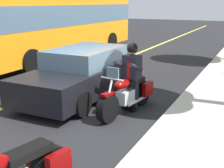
# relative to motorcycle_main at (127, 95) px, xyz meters

# --- Properties ---
(ground_plane) EXTENTS (80.00, 80.00, 0.00)m
(ground_plane) POSITION_rel_motorcycle_main_xyz_m (-0.04, -1.02, -0.45)
(ground_plane) COLOR black
(lane_center_stripe) EXTENTS (60.00, 0.16, 0.01)m
(lane_center_stripe) POSITION_rel_motorcycle_main_xyz_m (-0.04, -3.02, -0.45)
(lane_center_stripe) COLOR #E5DB4C
(lane_center_stripe) RESTS_ON ground_plane
(motorcycle_main) EXTENTS (2.22, 0.80, 1.26)m
(motorcycle_main) POSITION_rel_motorcycle_main_xyz_m (0.00, 0.00, 0.00)
(motorcycle_main) COLOR black
(motorcycle_main) RESTS_ON ground_plane
(rider_main) EXTENTS (0.68, 0.62, 1.74)m
(rider_main) POSITION_rel_motorcycle_main_xyz_m (-0.19, 0.03, 0.58)
(rider_main) COLOR black
(rider_main) RESTS_ON ground_plane
(bus_near) EXTENTS (11.05, 2.70, 3.30)m
(bus_near) POSITION_rel_motorcycle_main_xyz_m (-5.58, -6.03, 1.42)
(bus_near) COLOR orange
(bus_near) RESTS_ON ground_plane
(car_silver) EXTENTS (4.60, 1.92, 1.40)m
(car_silver) POSITION_rel_motorcycle_main_xyz_m (-0.70, -1.70, 0.24)
(car_silver) COLOR black
(car_silver) RESTS_ON ground_plane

